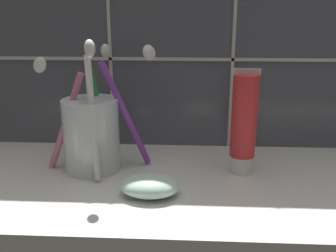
# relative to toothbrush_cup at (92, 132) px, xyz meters

# --- Properties ---
(sink_counter) EXTENTS (0.78, 0.28, 0.02)m
(sink_counter) POSITION_rel_toothbrush_cup_xyz_m (0.18, -0.03, -0.07)
(sink_counter) COLOR silver
(sink_counter) RESTS_ON ground
(tile_wall_backsplash) EXTENTS (0.88, 0.02, 0.44)m
(tile_wall_backsplash) POSITION_rel_toothbrush_cup_xyz_m (0.18, 0.11, 0.14)
(tile_wall_backsplash) COLOR #4C515B
(tile_wall_backsplash) RESTS_ON ground
(toothbrush_cup) EXTENTS (0.17, 0.13, 0.19)m
(toothbrush_cup) POSITION_rel_toothbrush_cup_xyz_m (0.00, 0.00, 0.00)
(toothbrush_cup) COLOR silver
(toothbrush_cup) RESTS_ON sink_counter
(toothpaste_tube) EXTENTS (0.04, 0.03, 0.15)m
(toothpaste_tube) POSITION_rel_toothbrush_cup_xyz_m (0.21, -0.00, 0.02)
(toothpaste_tube) COLOR white
(toothpaste_tube) RESTS_ON sink_counter
(soap_bar) EXTENTS (0.07, 0.05, 0.03)m
(soap_bar) POSITION_rel_toothbrush_cup_xyz_m (0.09, -0.08, -0.04)
(soap_bar) COLOR silver
(soap_bar) RESTS_ON sink_counter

